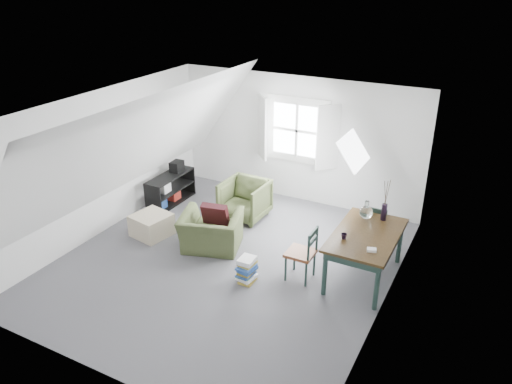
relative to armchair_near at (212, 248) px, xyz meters
The scene contains 24 objects.
floor 0.52m from the armchair_near, 29.63° to the right, with size 5.50×5.50×0.00m, color #515056.
ceiling 2.55m from the armchair_near, 29.63° to the right, with size 5.50×5.50×0.00m, color white.
wall_back 2.82m from the armchair_near, 79.66° to the left, with size 5.00×5.00×0.00m, color white.
wall_front 3.29m from the armchair_near, 81.41° to the right, with size 5.00×5.00×0.00m, color white.
wall_left 2.41m from the armchair_near, behind, with size 5.50×5.50×0.00m, color white.
wall_right 3.22m from the armchair_near, ahead, with size 5.50×5.50×0.00m, color white.
slope_left 2.10m from the armchair_near, 166.73° to the right, with size 5.50×5.50×0.00m, color white.
slope_right 2.69m from the armchair_near, ahead, with size 5.50×5.50×0.00m, color white.
dormer_window 2.85m from the armchair_near, 79.35° to the left, with size 1.71×0.35×1.30m.
skylight 2.85m from the armchair_near, 27.46° to the left, with size 0.55×0.75×0.04m, color white.
armchair_near is the anchor object (origin of this frame).
armchair_far 1.25m from the armchair_near, 92.20° to the left, with size 0.79×0.81×0.74m, color #3E4A25.
throw_pillow 0.57m from the armchair_near, 90.00° to the left, with size 0.44×0.13×0.44m, color #350E13.
ottoman 1.19m from the armchair_near, behind, with size 0.59×0.59×0.39m, color tan.
dining_table 2.62m from the armchair_near, ahead, with size 0.91×1.52×0.76m.
demijohn 2.64m from the armchair_near, 18.39° to the left, with size 0.21×0.21×0.30m.
vase_twigs 2.90m from the armchair_near, 18.72° to the left, with size 0.09×0.09×0.67m.
cup 2.38m from the armchair_near, ahead, with size 0.09×0.09×0.08m, color black.
paper_box 2.82m from the armchair_near, ahead, with size 0.13×0.08×0.04m, color white.
dining_chair_far 2.77m from the armchair_near, 26.19° to the left, with size 0.40×0.40×0.85m.
dining_chair_near 1.76m from the armchair_near, ahead, with size 0.41×0.41×0.87m.
media_shelf 2.01m from the armchair_near, 146.78° to the left, with size 0.39×1.16×0.59m.
electronics_box 2.27m from the armchair_near, 140.36° to the left, with size 0.20×0.27×0.22m, color black.
magazine_stack 1.16m from the armchair_near, 30.14° to the right, with size 0.29×0.35×0.39m.
Camera 1 is at (3.58, -5.84, 4.37)m, focal length 35.00 mm.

